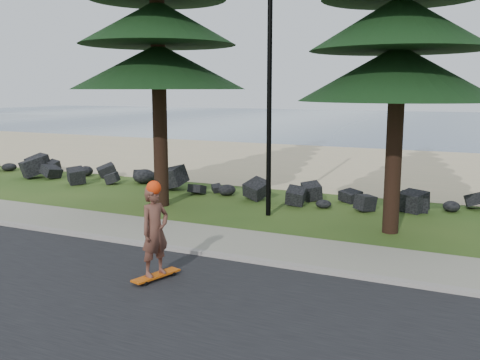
{
  "coord_description": "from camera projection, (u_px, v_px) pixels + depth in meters",
  "views": [
    {
      "loc": [
        5.68,
        -10.68,
        3.59
      ],
      "look_at": [
        0.62,
        0.0,
        1.57
      ],
      "focal_mm": 40.0,
      "sensor_mm": 36.0,
      "label": 1
    }
  ],
  "objects": [
    {
      "name": "ground",
      "position": [
        216.0,
        244.0,
        12.51
      ],
      "size": [
        160.0,
        160.0,
        0.0
      ],
      "primitive_type": "plane",
      "color": "#274816",
      "rests_on": "ground"
    },
    {
      "name": "road",
      "position": [
        84.0,
        316.0,
        8.5
      ],
      "size": [
        160.0,
        7.0,
        0.02
      ],
      "primitive_type": "cube",
      "color": "black",
      "rests_on": "ground"
    },
    {
      "name": "kerb",
      "position": [
        197.0,
        252.0,
        11.7
      ],
      "size": [
        160.0,
        0.2,
        0.1
      ],
      "primitive_type": "cube",
      "color": "gray",
      "rests_on": "ground"
    },
    {
      "name": "sidewalk",
      "position": [
        220.0,
        240.0,
        12.68
      ],
      "size": [
        160.0,
        2.0,
        0.08
      ],
      "primitive_type": "cube",
      "color": "gray",
      "rests_on": "ground"
    },
    {
      "name": "beach_sand",
      "position": [
        359.0,
        165.0,
        25.43
      ],
      "size": [
        160.0,
        15.0,
        0.01
      ],
      "primitive_type": "cube",
      "color": "beige",
      "rests_on": "ground"
    },
    {
      "name": "ocean",
      "position": [
        436.0,
        122.0,
        57.94
      ],
      "size": [
        160.0,
        58.0,
        0.01
      ],
      "primitive_type": "cube",
      "color": "#3A526F",
      "rests_on": "ground"
    },
    {
      "name": "seawall_boulders",
      "position": [
        296.0,
        200.0,
        17.5
      ],
      "size": [
        60.0,
        2.4,
        1.1
      ],
      "primitive_type": null,
      "color": "black",
      "rests_on": "ground"
    },
    {
      "name": "lamp_post",
      "position": [
        270.0,
        69.0,
        14.67
      ],
      "size": [
        0.25,
        0.14,
        8.14
      ],
      "color": "black",
      "rests_on": "ground"
    },
    {
      "name": "skateboarder",
      "position": [
        155.0,
        231.0,
        9.97
      ],
      "size": [
        0.56,
        1.05,
        1.9
      ],
      "rotation": [
        0.0,
        0.0,
        1.3
      ],
      "color": "#C5510B",
      "rests_on": "ground"
    }
  ]
}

